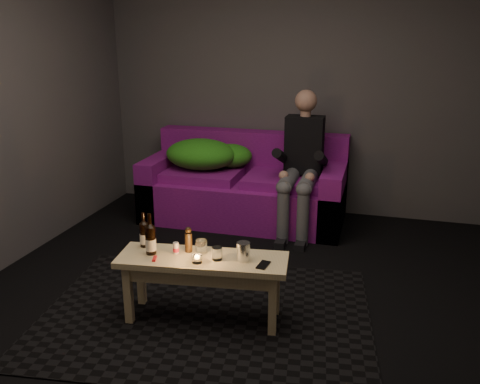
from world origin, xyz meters
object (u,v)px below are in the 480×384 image
(beer_bottle_a, at_px, (144,234))
(steel_cup, at_px, (243,251))
(person, at_px, (301,160))
(sofa, at_px, (245,189))
(coffee_table, at_px, (203,268))
(beer_bottle_b, at_px, (151,239))

(beer_bottle_a, distance_m, steel_cup, 0.71)
(beer_bottle_a, bearing_deg, person, 65.68)
(sofa, xyz_separation_m, person, (0.59, -0.16, 0.38))
(person, bearing_deg, coffee_table, -101.05)
(person, relative_size, beer_bottle_a, 5.46)
(person, height_order, beer_bottle_b, person)
(person, distance_m, steel_cup, 1.80)
(sofa, distance_m, person, 0.73)
(coffee_table, height_order, beer_bottle_a, beer_bottle_a)
(person, xyz_separation_m, coffee_table, (-0.36, -1.82, -0.32))
(sofa, bearing_deg, beer_bottle_b, -93.04)
(steel_cup, bearing_deg, person, 87.25)
(sofa, xyz_separation_m, coffee_table, (0.24, -1.98, 0.06))
(sofa, bearing_deg, steel_cup, -75.42)
(sofa, distance_m, coffee_table, 2.00)
(person, relative_size, beer_bottle_b, 4.77)
(coffee_table, relative_size, steel_cup, 9.56)
(beer_bottle_b, xyz_separation_m, steel_cup, (0.62, 0.07, -0.04))
(beer_bottle_b, relative_size, steel_cup, 2.34)
(beer_bottle_b, height_order, steel_cup, beer_bottle_b)
(beer_bottle_a, height_order, steel_cup, beer_bottle_a)
(person, bearing_deg, beer_bottle_a, -114.32)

